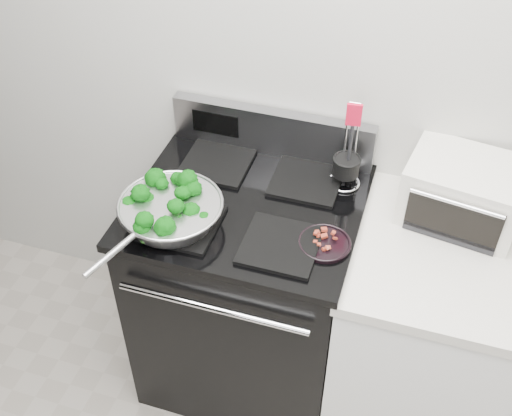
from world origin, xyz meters
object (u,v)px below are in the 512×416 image
at_px(bacon_plate, 325,241).
at_px(utensil_holder, 346,170).
at_px(skillet, 171,211).
at_px(toaster_oven, 464,192).
at_px(gas_range, 248,289).

relative_size(bacon_plate, utensil_holder, 0.50).
xyz_separation_m(skillet, toaster_oven, (0.91, 0.36, 0.02)).
bearing_deg(toaster_oven, utensil_holder, -173.08).
bearing_deg(skillet, bacon_plate, 23.76).
distance_m(skillet, toaster_oven, 0.97).
bearing_deg(bacon_plate, toaster_oven, 37.44).
distance_m(gas_range, utensil_holder, 0.64).
bearing_deg(skillet, utensil_holder, 54.16).
bearing_deg(bacon_plate, utensil_holder, 90.30).
xyz_separation_m(bacon_plate, utensil_holder, (-0.00, 0.32, 0.05)).
bearing_deg(utensil_holder, gas_range, -153.96).
height_order(gas_range, toaster_oven, toaster_oven).
distance_m(skillet, utensil_holder, 0.63).
bearing_deg(toaster_oven, skillet, -149.42).
relative_size(gas_range, utensil_holder, 3.29).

